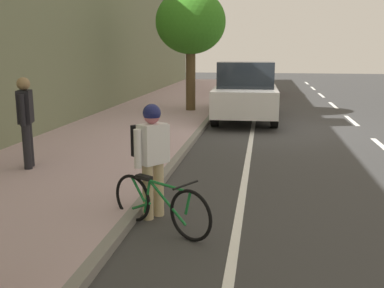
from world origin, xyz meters
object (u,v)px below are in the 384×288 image
(bicycle_at_curb, at_px, (160,204))
(pedestrian_on_phone, at_px, (26,117))
(parked_sedan_red_nearest, at_px, (253,80))
(street_tree_near_cyclist, at_px, (191,23))
(parked_pickup_white_second, at_px, (246,93))
(cyclist_with_backpack, at_px, (151,150))

(bicycle_at_curb, relative_size, pedestrian_on_phone, 0.87)
(parked_sedan_red_nearest, height_order, street_tree_near_cyclist, street_tree_near_cyclist)
(bicycle_at_curb, distance_m, street_tree_near_cyclist, 11.40)
(parked_pickup_white_second, distance_m, bicycle_at_curb, 9.82)
(cyclist_with_backpack, bearing_deg, bicycle_at_curb, 115.41)
(bicycle_at_curb, height_order, pedestrian_on_phone, pedestrian_on_phone)
(street_tree_near_cyclist, bearing_deg, bicycle_at_curb, 97.12)
(street_tree_near_cyclist, bearing_deg, cyclist_with_backpack, 96.24)
(parked_sedan_red_nearest, relative_size, bicycle_at_curb, 2.99)
(pedestrian_on_phone, bearing_deg, parked_sedan_red_nearest, -103.02)
(parked_pickup_white_second, relative_size, pedestrian_on_phone, 3.11)
(parked_pickup_white_second, xyz_separation_m, street_tree_near_cyclist, (2.07, -1.16, 2.35))
(parked_sedan_red_nearest, xyz_separation_m, street_tree_near_cyclist, (2.05, 7.67, 2.50))
(parked_pickup_white_second, distance_m, street_tree_near_cyclist, 3.34)
(parked_sedan_red_nearest, relative_size, street_tree_near_cyclist, 1.04)
(parked_pickup_white_second, bearing_deg, parked_sedan_red_nearest, -89.91)
(street_tree_near_cyclist, height_order, pedestrian_on_phone, street_tree_near_cyclist)
(parked_sedan_red_nearest, distance_m, parked_pickup_white_second, 8.83)
(parked_sedan_red_nearest, bearing_deg, parked_pickup_white_second, 90.09)
(street_tree_near_cyclist, xyz_separation_m, pedestrian_on_phone, (1.72, 8.65, -2.15))
(cyclist_with_backpack, bearing_deg, pedestrian_on_phone, -32.53)
(parked_sedan_red_nearest, xyz_separation_m, cyclist_with_backpack, (0.91, 18.14, 0.23))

